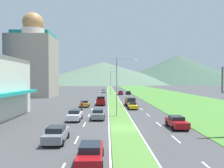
{
  "coord_description": "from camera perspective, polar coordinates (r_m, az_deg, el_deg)",
  "views": [
    {
      "loc": [
        -2.01,
        -26.86,
        6.16
      ],
      "look_at": [
        -0.23,
        49.45,
        4.54
      ],
      "focal_mm": 34.38,
      "sensor_mm": 36.0,
      "label": 1
    }
  ],
  "objects": [
    {
      "name": "domed_building",
      "position": [
        82.98,
        -20.18,
        5.39
      ],
      "size": [
        15.02,
        15.02,
        30.3
      ],
      "color": "#9E9384",
      "rests_on": "ground_plane"
    },
    {
      "name": "edge_line_median_left",
      "position": [
        87.07,
        -1.16,
        -2.84
      ],
      "size": [
        0.16,
        240.0,
        0.01
      ],
      "primitive_type": "cube",
      "color": "silver",
      "rests_on": "ground_plane"
    },
    {
      "name": "lane_dash_right_5",
      "position": [
        45.18,
        7.78,
        -6.62
      ],
      "size": [
        0.16,
        2.8,
        0.01
      ],
      "primitive_type": "cube",
      "color": "silver",
      "rests_on": "ground_plane"
    },
    {
      "name": "car_7",
      "position": [
        33.72,
        -3.68,
        -7.95
      ],
      "size": [
        1.99,
        4.69,
        1.53
      ],
      "rotation": [
        0.0,
        0.0,
        1.57
      ],
      "color": "slate",
      "rests_on": "ground_plane"
    },
    {
      "name": "car_4",
      "position": [
        86.73,
        2.28,
        -2.32
      ],
      "size": [
        1.92,
        4.22,
        1.59
      ],
      "rotation": [
        0.0,
        0.0,
        -1.57
      ],
      "color": "maroon",
      "rests_on": "ground_plane"
    },
    {
      "name": "lane_dash_left_7",
      "position": [
        59.52,
        -4.32,
        -4.72
      ],
      "size": [
        0.16,
        2.8,
        0.01
      ],
      "primitive_type": "cube",
      "color": "silver",
      "rests_on": "ground_plane"
    },
    {
      "name": "grass_verge_right",
      "position": [
        89.96,
        13.24,
        -2.72
      ],
      "size": [
        24.0,
        240.0,
        0.06
      ],
      "primitive_type": "cube",
      "color": "#477F33",
      "rests_on": "ground_plane"
    },
    {
      "name": "grass_median",
      "position": [
        87.09,
        -0.01,
        -2.82
      ],
      "size": [
        3.2,
        240.0,
        0.06
      ],
      "primitive_type": "cube",
      "color": "#518438",
      "rests_on": "ground_plane"
    },
    {
      "name": "lane_dash_left_8",
      "position": [
        66.94,
        -3.98,
        -4.06
      ],
      "size": [
        0.16,
        2.8,
        0.01
      ],
      "primitive_type": "cube",
      "color": "silver",
      "rests_on": "ground_plane"
    },
    {
      "name": "lane_dash_left_4",
      "position": [
        37.36,
        -6.13,
        -8.27
      ],
      "size": [
        0.16,
        2.8,
        0.01
      ],
      "primitive_type": "cube",
      "color": "silver",
      "rests_on": "ground_plane"
    },
    {
      "name": "car_9",
      "position": [
        16.73,
        -5.75,
        -17.69
      ],
      "size": [
        1.91,
        4.54,
        1.45
      ],
      "rotation": [
        0.0,
        0.0,
        1.57
      ],
      "color": "maroon",
      "rests_on": "ground_plane"
    },
    {
      "name": "lane_dash_left_5",
      "position": [
        44.72,
        -5.32,
        -6.7
      ],
      "size": [
        0.16,
        2.8,
        0.01
      ],
      "primitive_type": "cube",
      "color": "silver",
      "rests_on": "ground_plane"
    },
    {
      "name": "lane_dash_right_12",
      "position": [
        96.91,
        2.88,
        -2.43
      ],
      "size": [
        0.16,
        2.8,
        0.01
      ],
      "primitive_type": "cube",
      "color": "silver",
      "rests_on": "ground_plane"
    },
    {
      "name": "lane_dash_right_6",
      "position": [
        52.5,
        6.49,
        -5.52
      ],
      "size": [
        0.16,
        2.8,
        0.01
      ],
      "primitive_type": "cube",
      "color": "silver",
      "rests_on": "ground_plane"
    },
    {
      "name": "edge_line_median_right",
      "position": [
        87.15,
        1.14,
        -2.83
      ],
      "size": [
        0.16,
        240.0,
        0.01
      ],
      "primitive_type": "cube",
      "color": "silver",
      "rests_on": "ground_plane"
    },
    {
      "name": "lane_dash_left_9",
      "position": [
        74.37,
        -3.72,
        -3.53
      ],
      "size": [
        0.16,
        2.8,
        0.01
      ],
      "primitive_type": "cube",
      "color": "silver",
      "rests_on": "ground_plane"
    },
    {
      "name": "pickup_truck_0",
      "position": [
        50.58,
        4.91,
        -4.66
      ],
      "size": [
        2.18,
        5.4,
        2.0
      ],
      "rotation": [
        0.0,
        0.0,
        -1.57
      ],
      "color": "maroon",
      "rests_on": "ground_plane"
    },
    {
      "name": "lane_dash_left_10",
      "position": [
        81.81,
        -3.5,
        -3.1
      ],
      "size": [
        0.16,
        2.8,
        0.01
      ],
      "primitive_type": "cube",
      "color": "silver",
      "rests_on": "ground_plane"
    },
    {
      "name": "pickup_truck_1",
      "position": [
        52.17,
        -2.98,
        -4.48
      ],
      "size": [
        2.18,
        5.4,
        2.0
      ],
      "rotation": [
        0.0,
        0.0,
        1.57
      ],
      "color": "maroon",
      "rests_on": "ground_plane"
    },
    {
      "name": "hill_far_left",
      "position": [
        307.8,
        -20.92,
        2.57
      ],
      "size": [
        130.58,
        130.58,
        27.69
      ],
      "primitive_type": "cone",
      "color": "#3D5647",
      "rests_on": "ground_plane"
    },
    {
      "name": "ground_plane",
      "position": [
        27.63,
        2.93,
        -11.67
      ],
      "size": [
        600.0,
        600.0,
        0.0
      ],
      "primitive_type": "plane",
      "color": "#424244"
    },
    {
      "name": "lane_dash_right_10",
      "position": [
        82.06,
        3.65,
        -3.09
      ],
      "size": [
        0.16,
        2.8,
        0.01
      ],
      "primitive_type": "cube",
      "color": "silver",
      "rests_on": "ground_plane"
    },
    {
      "name": "hill_far_right",
      "position": [
        332.46,
        17.05,
        3.76
      ],
      "size": [
        191.63,
        191.63,
        42.5
      ],
      "primitive_type": "cone",
      "color": "#3D5647",
      "rests_on": "ground_plane"
    },
    {
      "name": "car_5",
      "position": [
        100.05,
        -2.23,
        -1.88
      ],
      "size": [
        1.96,
        4.56,
        1.5
      ],
      "rotation": [
        0.0,
        0.0,
        1.57
      ],
      "color": "silver",
      "rests_on": "ground_plane"
    },
    {
      "name": "lane_dash_right_13",
      "position": [
        104.34,
        2.58,
        -2.17
      ],
      "size": [
        0.16,
        2.8,
        0.01
      ],
      "primitive_type": "cube",
      "color": "silver",
      "rests_on": "ground_plane"
    },
    {
      "name": "car_8",
      "position": [
        28.76,
        16.82,
        -9.63
      ],
      "size": [
        1.98,
        4.42,
        1.5
      ],
      "rotation": [
        0.0,
        0.0,
        -1.57
      ],
      "color": "maroon",
      "rests_on": "ground_plane"
    },
    {
      "name": "car_2",
      "position": [
        89.07,
        4.34,
        -2.29
      ],
      "size": [
        1.92,
        4.74,
        1.39
      ],
      "rotation": [
        0.0,
        0.0,
        -1.57
      ],
      "color": "black",
      "rests_on": "ground_plane"
    },
    {
      "name": "lane_dash_right_11",
      "position": [
        89.48,
        3.23,
        -2.73
      ],
      "size": [
        0.16,
        2.8,
        0.01
      ],
      "primitive_type": "cube",
      "color": "silver",
      "rests_on": "ground_plane"
    },
    {
      "name": "lane_dash_left_13",
      "position": [
        104.15,
        -3.03,
        -2.17
      ],
      "size": [
        0.16,
        2.8,
        0.01
      ],
      "primitive_type": "cube",
      "color": "silver",
      "rests_on": "ground_plane"
    },
    {
      "name": "street_lamp_near",
      "position": [
        35.65,
        1.88,
        0.41
      ],
      "size": [
        3.5,
        0.32,
        9.79
      ],
      "color": "#99999E",
      "rests_on": "ground_plane"
    },
    {
      "name": "lane_dash_right_2",
      "position": [
        23.73,
        16.64,
        -13.86
      ],
      "size": [
        0.16,
        2.8,
        0.01
      ],
      "primitive_type": "cube",
      "color": "silver",
      "rests_on": "ground_plane"
    },
    {
      "name": "lane_dash_left_12",
      "position": [
        96.7,
        -3.16,
        -2.43
      ],
      "size": [
        0.16,
        2.8,
        0.01
      ],
      "primitive_type": "cube",
      "color": "silver",
      "rests_on": "ground_plane"
    },
    {
      "name": "lane_dash_left_11",
      "position": [
        89.25,
        -3.32,
        -2.74
      ],
      "size": [
        0.16,
        2.8,
        0.01
      ],
      "primitive_type": "cube",
      "color": "silver",
      "rests_on": "ground_plane"
    },
    {
      "name": "car_0",
      "position": [
        45.31,
        5.46,
        -5.69
      ],
      "size": [
        1.87,
        4.76,
        1.38
      ],
      "rotation": [
        0.0,
        0.0,
        -1.57
      ],
      "color": "yellow",
      "rests_on": "ground_plane"
    },
    {
      "name": "street_lamp_far",
      "position": [
        84.41,
        -0.1,
        0.74
      ],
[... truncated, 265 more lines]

